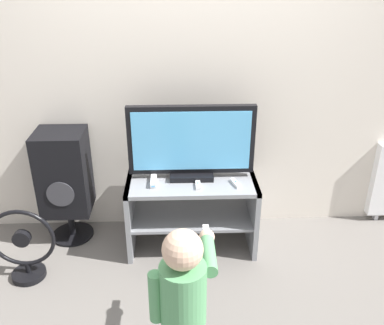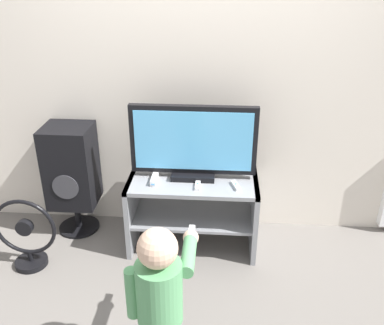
{
  "view_description": "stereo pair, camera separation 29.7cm",
  "coord_description": "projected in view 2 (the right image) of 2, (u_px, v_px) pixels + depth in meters",
  "views": [
    {
      "loc": [
        -0.1,
        -2.51,
        2.05
      ],
      "look_at": [
        0.0,
        0.15,
        0.75
      ],
      "focal_mm": 40.0,
      "sensor_mm": 36.0,
      "label": 1
    },
    {
      "loc": [
        0.2,
        -2.51,
        2.05
      ],
      "look_at": [
        0.0,
        0.15,
        0.75
      ],
      "focal_mm": 40.0,
      "sensor_mm": 36.0,
      "label": 2
    }
  ],
  "objects": [
    {
      "name": "remote_secondary",
      "position": [
        198.0,
        185.0,
        3.03
      ],
      "size": [
        0.04,
        0.13,
        0.03
      ],
      "color": "white",
      "rests_on": "tv_stand"
    },
    {
      "name": "tv_stand",
      "position": [
        193.0,
        202.0,
        3.23
      ],
      "size": [
        0.95,
        0.52,
        0.57
      ],
      "color": "gray",
      "rests_on": "ground_plane"
    },
    {
      "name": "speaker_tower",
      "position": [
        71.0,
        168.0,
        3.32
      ],
      "size": [
        0.36,
        0.34,
        0.9
      ],
      "color": "black",
      "rests_on": "ground_plane"
    },
    {
      "name": "remote_primary",
      "position": [
        236.0,
        186.0,
        3.02
      ],
      "size": [
        0.07,
        0.13,
        0.03
      ],
      "color": "white",
      "rests_on": "tv_stand"
    },
    {
      "name": "game_console",
      "position": [
        154.0,
        179.0,
        3.09
      ],
      "size": [
        0.04,
        0.16,
        0.04
      ],
      "color": "white",
      "rests_on": "tv_stand"
    },
    {
      "name": "television",
      "position": [
        193.0,
        143.0,
        3.04
      ],
      "size": [
        0.91,
        0.2,
        0.55
      ],
      "color": "black",
      "rests_on": "tv_stand"
    },
    {
      "name": "ground_plane",
      "position": [
        190.0,
        263.0,
        3.16
      ],
      "size": [
        16.0,
        16.0,
        0.0
      ],
      "primitive_type": "plane",
      "color": "slate"
    },
    {
      "name": "child",
      "position": [
        160.0,
        292.0,
        2.12
      ],
      "size": [
        0.35,
        0.51,
        0.92
      ],
      "color": "#3F4C72",
      "rests_on": "ground_plane"
    },
    {
      "name": "wall_back",
      "position": [
        196.0,
        69.0,
        3.13
      ],
      "size": [
        10.0,
        0.06,
        2.6
      ],
      "color": "silver",
      "rests_on": "ground_plane"
    },
    {
      "name": "floor_fan",
      "position": [
        26.0,
        237.0,
        3.04
      ],
      "size": [
        0.45,
        0.23,
        0.55
      ],
      "color": "black",
      "rests_on": "ground_plane"
    }
  ]
}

